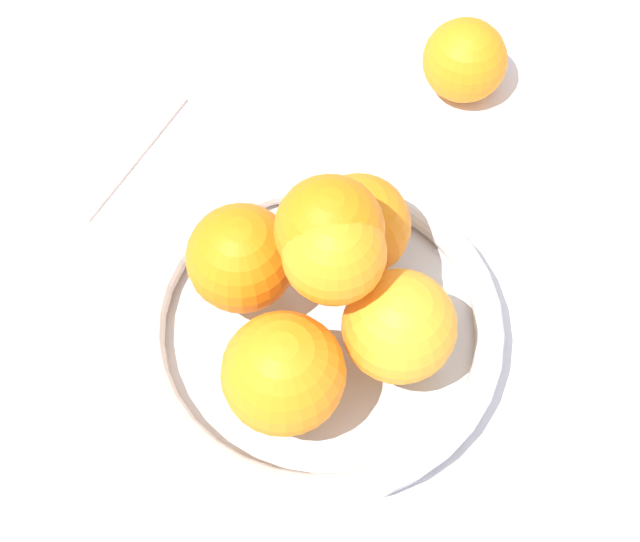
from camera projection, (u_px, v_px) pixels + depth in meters
name	position (u px, v px, depth m)	size (l,w,h in m)	color
ground_plane	(320.00, 341.00, 0.78)	(4.00, 4.00, 0.00)	silver
fruit_bowl	(320.00, 330.00, 0.77)	(0.26, 0.26, 0.04)	silver
orange_pile	(321.00, 285.00, 0.70)	(0.20, 0.20, 0.13)	orange
stray_orange	(461.00, 59.00, 0.87)	(0.07, 0.07, 0.07)	orange
napkin_folded	(69.00, 123.00, 0.88)	(0.14, 0.14, 0.01)	beige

